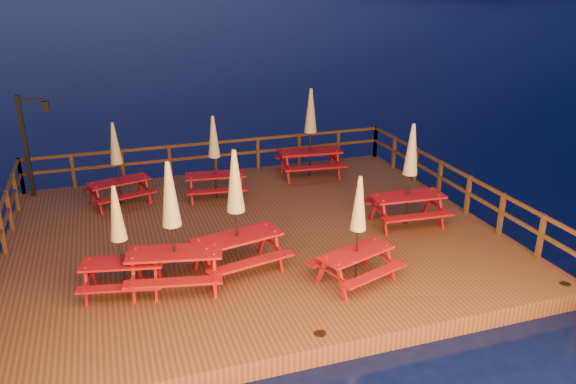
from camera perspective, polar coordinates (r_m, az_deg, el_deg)
name	(u,v)px	position (r m, az deg, el deg)	size (l,w,h in m)	color
ground	(254,246)	(14.56, -3.45, -5.50)	(500.00, 500.00, 0.00)	black
deck	(254,239)	(14.47, -3.46, -4.79)	(12.00, 10.00, 0.40)	#4F2819
deck_piles	(255,256)	(14.70, -3.42, -6.55)	(11.44, 9.44, 1.40)	#3A2812
railing	(237,181)	(15.69, -5.24, 1.08)	(11.80, 9.75, 1.10)	#3A2812
lamp_post	(30,137)	(17.81, -24.74, 5.12)	(0.85, 0.18, 3.00)	black
picnic_table_0	(236,210)	(11.99, -5.30, -1.85)	(2.25, 1.98, 2.79)	maroon
picnic_table_1	(358,229)	(11.68, 7.11, -3.71)	(2.03, 1.84, 2.39)	maroon
picnic_table_2	(214,156)	(16.25, -7.49, 3.61)	(1.88, 1.61, 2.46)	maroon
picnic_table_3	(410,174)	(14.64, 12.27, 1.85)	(1.99, 1.68, 2.70)	maroon
picnic_table_4	(117,163)	(16.36, -17.01, 2.84)	(1.99, 1.79, 2.39)	maroon
picnic_table_5	(310,132)	(17.95, 2.29, 6.15)	(2.15, 1.83, 2.87)	maroon
picnic_table_6	(119,239)	(11.70, -16.76, -4.58)	(1.88, 1.66, 2.34)	maroon
picnic_table_7	(172,224)	(11.53, -11.68, -3.25)	(2.23, 1.96, 2.77)	maroon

